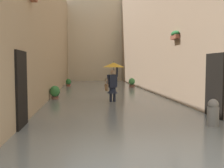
{
  "coord_description": "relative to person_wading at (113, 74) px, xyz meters",
  "views": [
    {
      "loc": [
        1.25,
        3.91,
        1.8
      ],
      "look_at": [
        -0.02,
        -7.65,
        0.97
      ],
      "focal_mm": 41.03,
      "sensor_mm": 36.0,
      "label": 1
    }
  ],
  "objects": [
    {
      "name": "flood_water",
      "position": [
        0.09,
        -4.39,
        -1.35
      ],
      "size": [
        6.7,
        30.31,
        0.14
      ],
      "primitive_type": "cube",
      "color": "slate",
      "rests_on": "ground_plane"
    },
    {
      "name": "potted_plant_far_right",
      "position": [
        2.59,
        -9.25,
        -1.02
      ],
      "size": [
        0.41,
        0.41,
        0.74
      ],
      "color": "brown",
      "rests_on": "ground_plane"
    },
    {
      "name": "potted_plant_mid_right",
      "position": [
        2.78,
        -1.21,
        -0.97
      ],
      "size": [
        0.49,
        0.49,
        0.81
      ],
      "color": "brown",
      "rests_on": "ground_plane"
    },
    {
      "name": "potted_plant_mid_left",
      "position": [
        -2.35,
        -7.72,
        -0.98
      ],
      "size": [
        0.49,
        0.49,
        0.85
      ],
      "color": "brown",
      "rests_on": "ground_plane"
    },
    {
      "name": "building_facade_right",
      "position": [
        3.94,
        -4.39,
        2.75
      ],
      "size": [
        2.04,
        28.31,
        8.35
      ],
      "color": "tan",
      "rests_on": "ground_plane"
    },
    {
      "name": "person_wading",
      "position": [
        0.0,
        0.0,
        0.0
      ],
      "size": [
        1.04,
        1.04,
        2.02
      ],
      "color": "black",
      "rests_on": "ground_plane"
    },
    {
      "name": "ground_plane",
      "position": [
        0.09,
        -4.39,
        -1.42
      ],
      "size": [
        60.78,
        60.78,
        0.0
      ],
      "primitive_type": "plane",
      "color": "gray"
    },
    {
      "name": "building_facade_far",
      "position": [
        0.09,
        -17.45,
        3.52
      ],
      "size": [
        9.5,
        1.8,
        9.88
      ],
      "primitive_type": "cube",
      "color": "beige",
      "rests_on": "ground_plane"
    },
    {
      "name": "mooring_bollard",
      "position": [
        -2.18,
        5.09,
        -0.98
      ],
      "size": [
        0.32,
        0.32,
        0.89
      ],
      "color": "gray",
      "rests_on": "ground_plane"
    }
  ]
}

